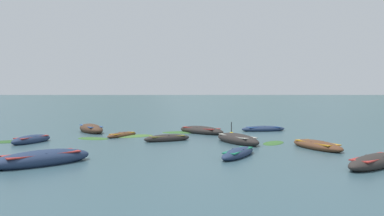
{
  "coord_description": "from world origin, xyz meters",
  "views": [
    {
      "loc": [
        -0.12,
        -5.45,
        3.16
      ],
      "look_at": [
        2.19,
        52.48,
        0.93
      ],
      "focal_mm": 34.61,
      "sensor_mm": 36.0,
      "label": 1
    }
  ],
  "objects_px": {
    "rowboat_3": "(238,153)",
    "rowboat_6": "(122,135)",
    "rowboat_9": "(317,145)",
    "rowboat_7": "(31,140)",
    "rowboat_8": "(375,162)",
    "rowboat_0": "(167,138)",
    "rowboat_4": "(91,129)",
    "mooring_buoy": "(231,135)",
    "rowboat_5": "(263,129)",
    "rowboat_11": "(237,139)",
    "rowboat_2": "(201,131)",
    "rowboat_1": "(42,159)"
  },
  "relations": [
    {
      "from": "rowboat_9",
      "to": "rowboat_8",
      "type": "bearing_deg",
      "value": -84.37
    },
    {
      "from": "rowboat_4",
      "to": "rowboat_9",
      "type": "xyz_separation_m",
      "value": [
        15.17,
        -9.85,
        -0.08
      ]
    },
    {
      "from": "rowboat_1",
      "to": "rowboat_5",
      "type": "distance_m",
      "value": 19.61
    },
    {
      "from": "rowboat_1",
      "to": "rowboat_9",
      "type": "relative_size",
      "value": 1.04
    },
    {
      "from": "rowboat_5",
      "to": "rowboat_11",
      "type": "bearing_deg",
      "value": -114.54
    },
    {
      "from": "rowboat_3",
      "to": "rowboat_7",
      "type": "height_order",
      "value": "rowboat_7"
    },
    {
      "from": "rowboat_3",
      "to": "rowboat_9",
      "type": "height_order",
      "value": "rowboat_9"
    },
    {
      "from": "rowboat_7",
      "to": "rowboat_8",
      "type": "height_order",
      "value": "rowboat_8"
    },
    {
      "from": "rowboat_2",
      "to": "mooring_buoy",
      "type": "xyz_separation_m",
      "value": [
        2.12,
        -2.13,
        -0.12
      ]
    },
    {
      "from": "rowboat_11",
      "to": "rowboat_9",
      "type": "bearing_deg",
      "value": -31.63
    },
    {
      "from": "rowboat_4",
      "to": "rowboat_8",
      "type": "distance_m",
      "value": 21.8
    },
    {
      "from": "rowboat_3",
      "to": "rowboat_8",
      "type": "distance_m",
      "value": 6.17
    },
    {
      "from": "rowboat_0",
      "to": "rowboat_4",
      "type": "distance_m",
      "value": 8.82
    },
    {
      "from": "rowboat_0",
      "to": "rowboat_6",
      "type": "xyz_separation_m",
      "value": [
        -3.39,
        2.67,
        -0.05
      ]
    },
    {
      "from": "rowboat_1",
      "to": "rowboat_7",
      "type": "bearing_deg",
      "value": 114.27
    },
    {
      "from": "rowboat_3",
      "to": "rowboat_0",
      "type": "bearing_deg",
      "value": 120.63
    },
    {
      "from": "rowboat_0",
      "to": "rowboat_3",
      "type": "bearing_deg",
      "value": -59.37
    },
    {
      "from": "rowboat_0",
      "to": "rowboat_4",
      "type": "height_order",
      "value": "rowboat_4"
    },
    {
      "from": "rowboat_5",
      "to": "rowboat_9",
      "type": "bearing_deg",
      "value": -85.83
    },
    {
      "from": "rowboat_0",
      "to": "rowboat_5",
      "type": "xyz_separation_m",
      "value": [
        7.99,
        6.32,
        -0.0
      ]
    },
    {
      "from": "rowboat_3",
      "to": "rowboat_6",
      "type": "xyz_separation_m",
      "value": [
        -7.14,
        8.99,
        -0.04
      ]
    },
    {
      "from": "rowboat_0",
      "to": "rowboat_5",
      "type": "bearing_deg",
      "value": 38.37
    },
    {
      "from": "rowboat_6",
      "to": "rowboat_11",
      "type": "xyz_separation_m",
      "value": [
        7.92,
        -3.91,
        0.11
      ]
    },
    {
      "from": "rowboat_8",
      "to": "rowboat_11",
      "type": "distance_m",
      "value": 9.17
    },
    {
      "from": "rowboat_7",
      "to": "rowboat_11",
      "type": "distance_m",
      "value": 13.28
    },
    {
      "from": "rowboat_9",
      "to": "mooring_buoy",
      "type": "distance_m",
      "value": 7.54
    },
    {
      "from": "rowboat_5",
      "to": "rowboat_11",
      "type": "height_order",
      "value": "rowboat_11"
    },
    {
      "from": "rowboat_2",
      "to": "rowboat_11",
      "type": "bearing_deg",
      "value": -71.87
    },
    {
      "from": "rowboat_3",
      "to": "rowboat_1",
      "type": "bearing_deg",
      "value": -169.18
    },
    {
      "from": "rowboat_5",
      "to": "rowboat_7",
      "type": "distance_m",
      "value": 18.08
    },
    {
      "from": "rowboat_2",
      "to": "rowboat_3",
      "type": "height_order",
      "value": "rowboat_2"
    },
    {
      "from": "rowboat_2",
      "to": "mooring_buoy",
      "type": "relative_size",
      "value": 3.64
    },
    {
      "from": "rowboat_5",
      "to": "rowboat_11",
      "type": "relative_size",
      "value": 0.88
    },
    {
      "from": "rowboat_9",
      "to": "rowboat_5",
      "type": "bearing_deg",
      "value": 94.17
    },
    {
      "from": "rowboat_4",
      "to": "rowboat_8",
      "type": "height_order",
      "value": "rowboat_4"
    },
    {
      "from": "rowboat_11",
      "to": "mooring_buoy",
      "type": "bearing_deg",
      "value": 87.34
    },
    {
      "from": "rowboat_0",
      "to": "rowboat_1",
      "type": "bearing_deg",
      "value": -123.58
    },
    {
      "from": "rowboat_3",
      "to": "rowboat_4",
      "type": "xyz_separation_m",
      "value": [
        -10.18,
        12.34,
        0.09
      ]
    },
    {
      "from": "rowboat_8",
      "to": "rowboat_4",
      "type": "bearing_deg",
      "value": 136.03
    },
    {
      "from": "rowboat_4",
      "to": "rowboat_5",
      "type": "bearing_deg",
      "value": 1.19
    },
    {
      "from": "rowboat_6",
      "to": "rowboat_2",
      "type": "bearing_deg",
      "value": 18.6
    },
    {
      "from": "rowboat_1",
      "to": "rowboat_6",
      "type": "relative_size",
      "value": 1.45
    },
    {
      "from": "rowboat_0",
      "to": "rowboat_5",
      "type": "relative_size",
      "value": 0.85
    },
    {
      "from": "rowboat_4",
      "to": "rowboat_6",
      "type": "distance_m",
      "value": 4.54
    },
    {
      "from": "rowboat_0",
      "to": "rowboat_2",
      "type": "relative_size",
      "value": 0.79
    },
    {
      "from": "rowboat_0",
      "to": "rowboat_6",
      "type": "relative_size",
      "value": 1.12
    },
    {
      "from": "rowboat_3",
      "to": "rowboat_4",
      "type": "height_order",
      "value": "rowboat_4"
    },
    {
      "from": "mooring_buoy",
      "to": "rowboat_8",
      "type": "bearing_deg",
      "value": -68.73
    },
    {
      "from": "rowboat_1",
      "to": "rowboat_11",
      "type": "height_order",
      "value": "rowboat_1"
    },
    {
      "from": "rowboat_3",
      "to": "mooring_buoy",
      "type": "bearing_deg",
      "value": 83.79
    }
  ]
}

